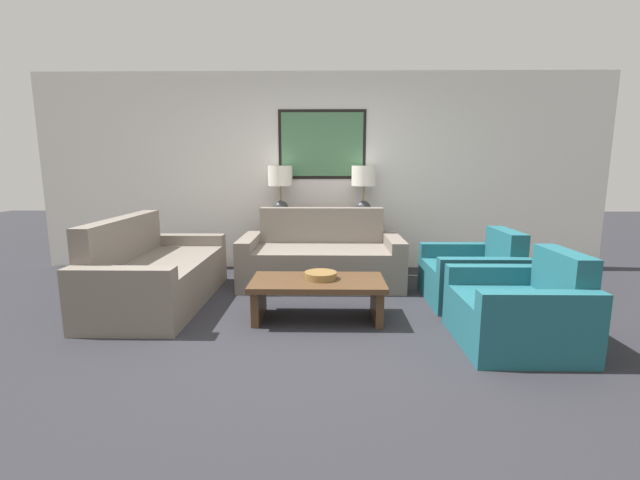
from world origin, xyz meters
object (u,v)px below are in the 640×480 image
console_table (322,244)px  armchair_near_camera (519,312)px  table_lamp_left (280,185)px  couch_by_back_wall (321,260)px  couch_by_side (156,275)px  armchair_near_back_wall (473,277)px  table_lamp_right (364,185)px  coffee_table (318,290)px  decorative_bowl (321,275)px

console_table → armchair_near_camera: bearing=-56.4°
table_lamp_left → couch_by_back_wall: size_ratio=0.36×
couch_by_back_wall → couch_by_side: 1.88m
armchair_near_back_wall → table_lamp_right: bearing=128.5°
console_table → armchair_near_back_wall: bearing=-39.5°
console_table → table_lamp_right: table_lamp_right is taller
armchair_near_back_wall → coffee_table: bearing=-161.4°
table_lamp_left → decorative_bowl: table_lamp_left is taller
table_lamp_right → armchair_near_camera: 2.79m
armchair_near_back_wall → table_lamp_left: bearing=148.4°
console_table → couch_by_side: bearing=-140.5°
armchair_near_camera → table_lamp_left: bearing=131.8°
decorative_bowl → armchair_near_camera: bearing=-19.9°
couch_by_side → coffee_table: bearing=-15.2°
table_lamp_left → armchair_near_back_wall: bearing=-31.6°
console_table → couch_by_back_wall: couch_by_back_wall is taller
table_lamp_right → couch_by_side: (-2.26, -1.41, -0.87)m
couch_by_side → console_table: bearing=39.5°
couch_by_back_wall → table_lamp_right: bearing=49.6°
coffee_table → armchair_near_back_wall: armchair_near_back_wall is taller
couch_by_back_wall → armchair_near_back_wall: size_ratio=2.04×
couch_by_back_wall → decorative_bowl: 1.20m
decorative_bowl → armchair_near_back_wall: size_ratio=0.32×
table_lamp_left → armchair_near_back_wall: 2.69m
coffee_table → table_lamp_right: bearing=73.1°
armchair_near_camera → decorative_bowl: bearing=160.1°
table_lamp_left → coffee_table: bearing=-74.1°
couch_by_side → armchair_near_camera: 3.47m
table_lamp_left → armchair_near_camera: table_lamp_left is taller
console_table → coffee_table: console_table is taller
console_table → decorative_bowl: bearing=-89.7°
coffee_table → decorative_bowl: 0.14m
decorative_bowl → armchair_near_camera: size_ratio=0.32×
table_lamp_left → decorative_bowl: size_ratio=2.30×
armchair_near_back_wall → decorative_bowl: bearing=-162.2°
table_lamp_right → decorative_bowl: table_lamp_right is taller
couch_by_side → decorative_bowl: couch_by_side is taller
console_table → coffee_table: size_ratio=1.25×
decorative_bowl → armchair_near_back_wall: 1.69m
couch_by_side → decorative_bowl: size_ratio=6.33×
table_lamp_right → armchair_near_camera: bearing=-66.4°
table_lamp_right → armchair_near_back_wall: 1.92m
console_table → couch_by_side: (-1.71, -1.41, -0.07)m
table_lamp_right → couch_by_back_wall: bearing=-130.4°
table_lamp_left → armchair_near_back_wall: table_lamp_left is taller
console_table → table_lamp_right: size_ratio=2.23×
couch_by_side → coffee_table: couch_by_side is taller
table_lamp_right → couch_by_back_wall: table_lamp_right is taller
table_lamp_right → coffee_table: bearing=-106.9°
table_lamp_left → decorative_bowl: 2.07m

